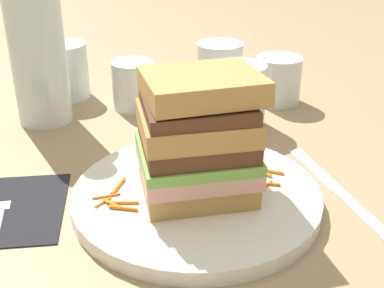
# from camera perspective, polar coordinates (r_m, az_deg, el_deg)

# --- Properties ---
(ground_plane) EXTENTS (3.00, 3.00, 0.00)m
(ground_plane) POSITION_cam_1_polar(r_m,az_deg,el_deg) (0.58, 0.64, -5.22)
(ground_plane) COLOR #9E8460
(main_plate) EXTENTS (0.27, 0.27, 0.02)m
(main_plate) POSITION_cam_1_polar(r_m,az_deg,el_deg) (0.55, 0.48, -5.87)
(main_plate) COLOR white
(main_plate) RESTS_ON ground_plane
(sandwich) EXTENTS (0.12, 0.12, 0.13)m
(sandwich) POSITION_cam_1_polar(r_m,az_deg,el_deg) (0.52, 0.56, 0.84)
(sandwich) COLOR tan
(sandwich) RESTS_ON main_plate
(carrot_shred_0) EXTENTS (0.03, 0.01, 0.00)m
(carrot_shred_0) POSITION_cam_1_polar(r_m,az_deg,el_deg) (0.52, -7.66, -7.10)
(carrot_shred_0) COLOR orange
(carrot_shred_0) RESTS_ON main_plate
(carrot_shred_1) EXTENTS (0.02, 0.03, 0.00)m
(carrot_shred_1) POSITION_cam_1_polar(r_m,az_deg,el_deg) (0.56, -8.23, -4.63)
(carrot_shred_1) COLOR orange
(carrot_shred_1) RESTS_ON main_plate
(carrot_shred_2) EXTENTS (0.03, 0.01, 0.00)m
(carrot_shred_2) POSITION_cam_1_polar(r_m,az_deg,el_deg) (0.53, -7.72, -6.48)
(carrot_shred_2) COLOR orange
(carrot_shred_2) RESTS_ON main_plate
(carrot_shred_3) EXTENTS (0.02, 0.02, 0.00)m
(carrot_shred_3) POSITION_cam_1_polar(r_m,az_deg,el_deg) (0.53, -9.89, -6.42)
(carrot_shred_3) COLOR orange
(carrot_shred_3) RESTS_ON main_plate
(carrot_shred_4) EXTENTS (0.02, 0.02, 0.00)m
(carrot_shred_4) POSITION_cam_1_polar(r_m,az_deg,el_deg) (0.53, -8.96, -6.60)
(carrot_shred_4) COLOR orange
(carrot_shred_4) RESTS_ON main_plate
(carrot_shred_5) EXTENTS (0.03, 0.01, 0.00)m
(carrot_shred_5) POSITION_cam_1_polar(r_m,az_deg,el_deg) (0.54, -9.53, -5.75)
(carrot_shred_5) COLOR orange
(carrot_shred_5) RESTS_ON main_plate
(carrot_shred_6) EXTENTS (0.02, 0.01, 0.00)m
(carrot_shred_6) POSITION_cam_1_polar(r_m,az_deg,el_deg) (0.56, 8.83, -4.43)
(carrot_shred_6) COLOR orange
(carrot_shred_6) RESTS_ON main_plate
(carrot_shred_7) EXTENTS (0.00, 0.02, 0.00)m
(carrot_shred_7) POSITION_cam_1_polar(r_m,az_deg,el_deg) (0.56, 7.39, -4.62)
(carrot_shred_7) COLOR orange
(carrot_shred_7) RESTS_ON main_plate
(carrot_shred_8) EXTENTS (0.02, 0.02, 0.00)m
(carrot_shred_8) POSITION_cam_1_polar(r_m,az_deg,el_deg) (0.56, 8.19, -4.62)
(carrot_shred_8) COLOR orange
(carrot_shred_8) RESTS_ON main_plate
(carrot_shred_9) EXTENTS (0.02, 0.03, 0.00)m
(carrot_shred_9) POSITION_cam_1_polar(r_m,az_deg,el_deg) (0.58, 7.71, -3.30)
(carrot_shred_9) COLOR orange
(carrot_shred_9) RESTS_ON main_plate
(carrot_shred_10) EXTENTS (0.03, 0.02, 0.00)m
(carrot_shred_10) POSITION_cam_1_polar(r_m,az_deg,el_deg) (0.58, 8.68, -3.09)
(carrot_shred_10) COLOR orange
(carrot_shred_10) RESTS_ON main_plate
(napkin_dark) EXTENTS (0.14, 0.14, 0.00)m
(napkin_dark) POSITION_cam_1_polar(r_m,az_deg,el_deg) (0.58, -20.63, -6.80)
(napkin_dark) COLOR black
(napkin_dark) RESTS_ON ground_plane
(knife) EXTENTS (0.04, 0.20, 0.00)m
(knife) POSITION_cam_1_polar(r_m,az_deg,el_deg) (0.60, 16.02, -4.98)
(knife) COLOR silver
(knife) RESTS_ON ground_plane
(juice_glass) EXTENTS (0.07, 0.07, 0.09)m
(juice_glass) POSITION_cam_1_polar(r_m,az_deg,el_deg) (0.72, 5.28, 5.01)
(juice_glass) COLOR white
(juice_glass) RESTS_ON ground_plane
(water_bottle) EXTENTS (0.08, 0.08, 0.28)m
(water_bottle) POSITION_cam_1_polar(r_m,az_deg,el_deg) (0.74, -17.09, 11.80)
(water_bottle) COLOR silver
(water_bottle) RESTS_ON ground_plane
(empty_tumbler_0) EXTENTS (0.08, 0.08, 0.07)m
(empty_tumbler_0) POSITION_cam_1_polar(r_m,az_deg,el_deg) (0.88, 3.07, 8.85)
(empty_tumbler_0) COLOR silver
(empty_tumbler_0) RESTS_ON ground_plane
(empty_tumbler_1) EXTENTS (0.06, 0.06, 0.07)m
(empty_tumbler_1) POSITION_cam_1_polar(r_m,az_deg,el_deg) (0.79, -6.53, 6.56)
(empty_tumbler_1) COLOR silver
(empty_tumbler_1) RESTS_ON ground_plane
(empty_tumbler_2) EXTENTS (0.07, 0.07, 0.07)m
(empty_tumbler_2) POSITION_cam_1_polar(r_m,az_deg,el_deg) (0.82, 9.57, 7.07)
(empty_tumbler_2) COLOR silver
(empty_tumbler_2) RESTS_ON ground_plane
(empty_tumbler_3) EXTENTS (0.08, 0.08, 0.09)m
(empty_tumbler_3) POSITION_cam_1_polar(r_m,az_deg,el_deg) (0.85, -13.98, 7.93)
(empty_tumbler_3) COLOR silver
(empty_tumbler_3) RESTS_ON ground_plane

